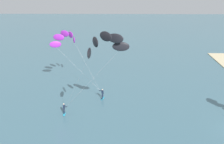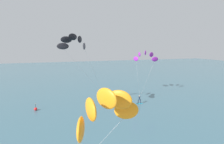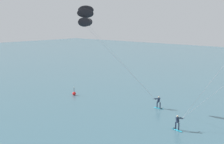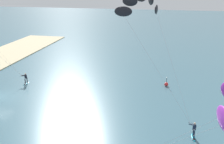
% 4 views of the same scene
% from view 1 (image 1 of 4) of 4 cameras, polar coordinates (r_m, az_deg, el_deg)
% --- Properties ---
extents(kitesurfer_mid_water, '(8.21, 9.17, 10.42)m').
position_cam_1_polar(kitesurfer_mid_water, '(51.23, -8.76, 6.09)').
color(kitesurfer_mid_water, '#23ADD1').
rests_on(kitesurfer_mid_water, ground).
extents(kitesurfer_far_out, '(10.39, 9.34, 13.48)m').
position_cam_1_polar(kitesurfer_far_out, '(33.27, -1.60, 4.93)').
color(kitesurfer_far_out, '#23ADD1').
rests_on(kitesurfer_far_out, ground).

